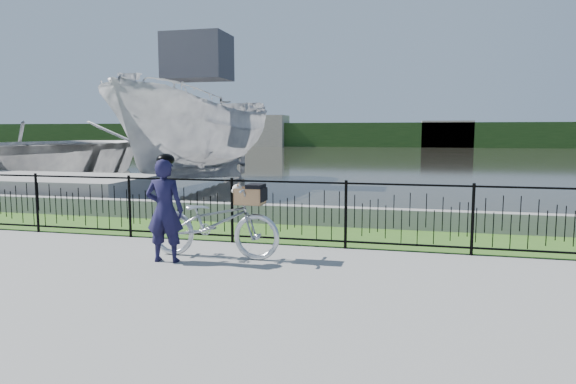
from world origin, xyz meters
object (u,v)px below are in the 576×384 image
(cyclist, at_px, (165,208))
(boat_near, at_px, (199,132))
(bicycle_rig, at_px, (215,222))
(boat_far, at_px, (59,149))

(cyclist, height_order, boat_near, boat_near)
(bicycle_rig, xyz_separation_m, cyclist, (-0.62, -0.42, 0.25))
(bicycle_rig, height_order, boat_near, boat_near)
(bicycle_rig, distance_m, boat_far, 16.45)
(bicycle_rig, xyz_separation_m, boat_near, (-4.56, 9.97, 1.35))
(boat_near, bearing_deg, cyclist, -69.23)
(bicycle_rig, xyz_separation_m, boat_far, (-11.66, 11.58, 0.63))
(cyclist, xyz_separation_m, boat_near, (-3.94, 10.39, 1.10))
(bicycle_rig, distance_m, cyclist, 0.79)
(boat_near, relative_size, boat_far, 0.73)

